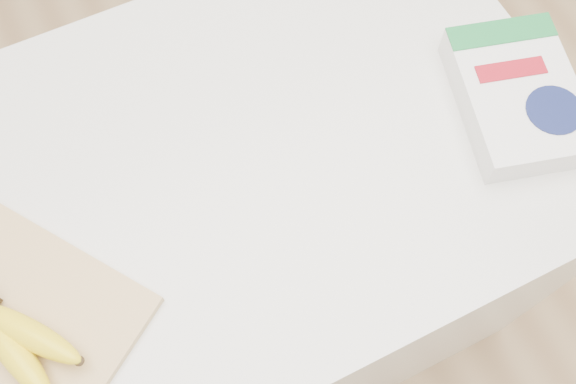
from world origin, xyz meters
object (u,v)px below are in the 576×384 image
object	(u,v)px
table	(247,248)
cutting_board	(27,315)
cereal_box	(517,95)
bananas	(15,338)

from	to	relation	value
table	cutting_board	distance (m)	0.56
table	cereal_box	distance (m)	0.64
bananas	cereal_box	xyz separation A→B (m)	(0.83, 0.03, -0.01)
table	cutting_board	xyz separation A→B (m)	(-0.36, -0.10, 0.42)
cutting_board	bananas	size ratio (longest dim) A/B	1.50
cutting_board	cereal_box	distance (m)	0.81
table	cereal_box	size ratio (longest dim) A/B	3.73
table	cereal_box	world-z (taller)	cereal_box
cutting_board	table	bearing A→B (deg)	-18.98
cutting_board	bananas	xyz separation A→B (m)	(-0.01, -0.04, 0.03)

